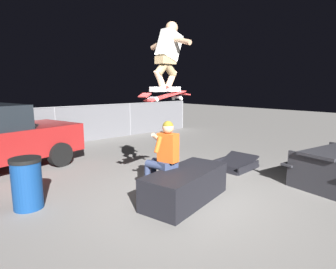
# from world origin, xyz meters

# --- Properties ---
(ground_plane) EXTENTS (40.00, 40.00, 0.00)m
(ground_plane) POSITION_xyz_m (0.00, 0.00, 0.00)
(ground_plane) COLOR slate
(ledge_box_main) EXTENTS (1.84, 1.09, 0.55)m
(ledge_box_main) POSITION_xyz_m (-0.09, -0.12, 0.28)
(ledge_box_main) COLOR black
(ledge_box_main) RESTS_ON ground
(person_sitting_on_ledge) EXTENTS (0.59, 0.78, 1.39)m
(person_sitting_on_ledge) POSITION_xyz_m (-0.25, 0.29, 0.78)
(person_sitting_on_ledge) COLOR #2D3856
(person_sitting_on_ledge) RESTS_ON ground
(skateboard) EXTENTS (1.03, 0.24, 0.16)m
(skateboard) POSITION_xyz_m (-0.32, 0.14, 1.81)
(skateboard) COLOR #B72D2D
(skater_airborne) EXTENTS (0.62, 0.89, 1.12)m
(skater_airborne) POSITION_xyz_m (-0.26, 0.14, 2.50)
(skater_airborne) COLOR white
(kicker_ramp) EXTENTS (1.06, 0.87, 0.38)m
(kicker_ramp) POSITION_xyz_m (2.23, 0.47, 0.06)
(kicker_ramp) COLOR black
(kicker_ramp) RESTS_ON ground
(trash_bin) EXTENTS (0.48, 0.48, 0.84)m
(trash_bin) POSITION_xyz_m (-2.21, 1.39, 0.42)
(trash_bin) COLOR navy
(trash_bin) RESTS_ON ground
(fence_back) EXTENTS (12.05, 0.05, 1.30)m
(fence_back) POSITION_xyz_m (0.00, 6.05, 0.70)
(fence_back) COLOR slate
(fence_back) RESTS_ON ground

